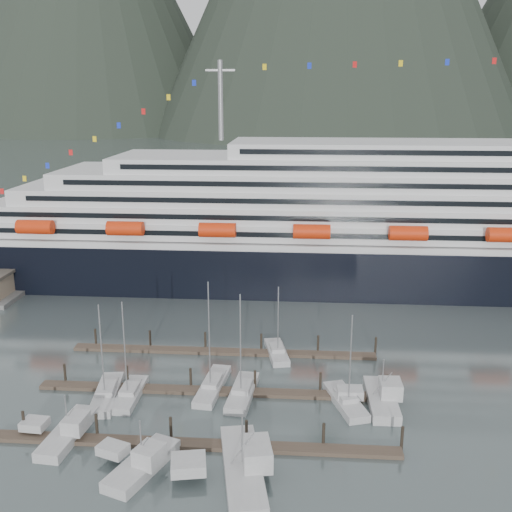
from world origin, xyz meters
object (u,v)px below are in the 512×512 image
object	(u,v)px
sailboat_d	(213,386)
trawler_a	(67,431)
trawler_b	(141,463)
cruise_ship	(410,229)
sailboat_b	(107,395)
sailboat_f	(277,353)
trawler_e	(380,398)
sailboat_a	(130,395)
trawler_c	(241,467)
sailboat_h	(346,402)
sailboat_c	(242,393)

from	to	relation	value
sailboat_d	trawler_a	bearing A→B (deg)	136.23
trawler_b	cruise_ship	bearing A→B (deg)	-8.90
sailboat_b	sailboat_f	bearing A→B (deg)	-62.98
sailboat_d	trawler_e	world-z (taller)	sailboat_d
sailboat_d	sailboat_f	xyz separation A→B (m)	(8.46, 11.93, -0.03)
sailboat_a	trawler_c	world-z (taller)	sailboat_a
cruise_ship	sailboat_f	distance (m)	48.60
trawler_b	trawler_a	bearing A→B (deg)	82.59
trawler_a	trawler_c	xyz separation A→B (m)	(21.53, -5.77, 0.15)
trawler_c	trawler_e	distance (m)	23.69
sailboat_a	sailboat_d	distance (m)	11.30
cruise_ship	sailboat_a	distance (m)	71.92
trawler_a	sailboat_f	bearing A→B (deg)	-38.82
sailboat_a	sailboat_b	size ratio (longest dim) A/B	1.02
sailboat_b	trawler_c	distance (m)	25.17
sailboat_a	sailboat_h	distance (m)	29.01
trawler_e	sailboat_a	bearing A→B (deg)	90.48
sailboat_b	sailboat_f	world-z (taller)	sailboat_b
sailboat_a	trawler_a	size ratio (longest dim) A/B	1.28
cruise_ship	sailboat_c	xyz separation A→B (m)	(-30.61, -52.63, -11.59)
cruise_ship	sailboat_b	world-z (taller)	cruise_ship
sailboat_a	sailboat_d	bearing A→B (deg)	-72.95
cruise_ship	sailboat_d	distance (m)	62.89
trawler_a	sailboat_d	bearing A→B (deg)	-44.83
sailboat_b	sailboat_d	distance (m)	14.36
sailboat_f	trawler_a	distance (m)	34.84
sailboat_f	trawler_a	xyz separation A→B (m)	(-24.10, -25.16, 0.40)
trawler_e	sailboat_h	bearing A→B (deg)	95.93
sailboat_c	trawler_e	xyz separation A→B (m)	(18.46, -0.76, 0.46)
trawler_a	trawler_b	bearing A→B (deg)	-113.36
sailboat_b	sailboat_d	bearing A→B (deg)	-83.47
trawler_a	trawler_b	distance (m)	12.01
trawler_a	trawler_b	size ratio (longest dim) A/B	1.05
cruise_ship	sailboat_f	world-z (taller)	cruise_ship
sailboat_h	sailboat_d	bearing A→B (deg)	63.18
sailboat_d	sailboat_f	size ratio (longest dim) A/B	1.37
sailboat_a	trawler_e	bearing A→B (deg)	-88.30
sailboat_d	trawler_b	world-z (taller)	sailboat_d
sailboat_b	trawler_e	xyz separation A→B (m)	(36.74, 1.08, 0.47)
cruise_ship	sailboat_c	distance (m)	61.98
sailboat_f	trawler_a	world-z (taller)	sailboat_f
trawler_a	trawler_c	size ratio (longest dim) A/B	0.73
sailboat_d	trawler_a	world-z (taller)	sailboat_d
sailboat_a	trawler_c	bearing A→B (deg)	-133.04
sailboat_h	trawler_e	xyz separation A→B (m)	(4.62, 0.56, 0.47)
sailboat_c	trawler_a	bearing A→B (deg)	125.34
sailboat_a	trawler_e	size ratio (longest dim) A/B	1.32
sailboat_f	sailboat_b	bearing A→B (deg)	112.53
sailboat_c	trawler_a	world-z (taller)	sailboat_c
trawler_a	cruise_ship	bearing A→B (deg)	-33.29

